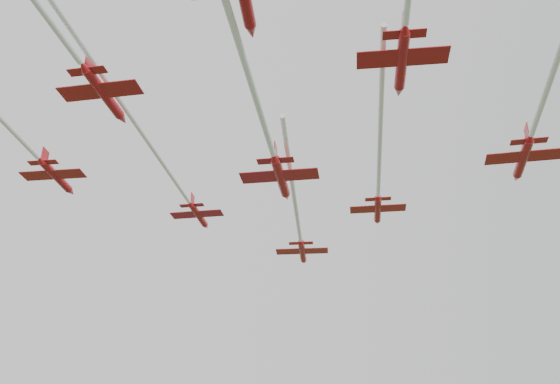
{
  "coord_description": "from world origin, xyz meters",
  "views": [
    {
      "loc": [
        -9.74,
        -71.29,
        16.7
      ],
      "look_at": [
        1.96,
        2.56,
        53.17
      ],
      "focal_mm": 40.0,
      "sensor_mm": 36.0,
      "label": 1
    }
  ],
  "objects": [
    {
      "name": "jet_lead",
      "position": [
        7.22,
        17.07,
        54.35
      ],
      "size": [
        14.89,
        47.61,
        2.66
      ],
      "rotation": [
        0.0,
        0.0,
        -0.24
      ],
      "color": "red"
    },
    {
      "name": "jet_row2_left",
      "position": [
        -13.18,
        1.25,
        54.82
      ],
      "size": [
        20.3,
        54.96,
        2.35
      ],
      "rotation": [
        0.0,
        0.0,
        -0.32
      ],
      "color": "red"
    },
    {
      "name": "jet_row4_left",
      "position": [
        -23.66,
        -28.34,
        53.96
      ],
      "size": [
        20.23,
        51.89,
        2.57
      ],
      "rotation": [
        0.0,
        0.0,
        -0.33
      ],
      "color": "red"
    },
    {
      "name": "jet_row3_mid",
      "position": [
        -3.38,
        -17.67,
        52.43
      ],
      "size": [
        21.65,
        60.22,
        2.92
      ],
      "rotation": [
        0.0,
        0.0,
        -0.3
      ],
      "color": "red"
    },
    {
      "name": "jet_row3_right",
      "position": [
        21.7,
        -30.41,
        51.26
      ],
      "size": [
        23.76,
        60.72,
        2.57
      ],
      "rotation": [
        0.0,
        0.0,
        -0.34
      ],
      "color": "red"
    },
    {
      "name": "jet_row2_right",
      "position": [
        14.68,
        -0.85,
        54.57
      ],
      "size": [
        15.58,
        44.33,
        2.43
      ],
      "rotation": [
        0.0,
        0.0,
        -0.28
      ],
      "color": "red"
    }
  ]
}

